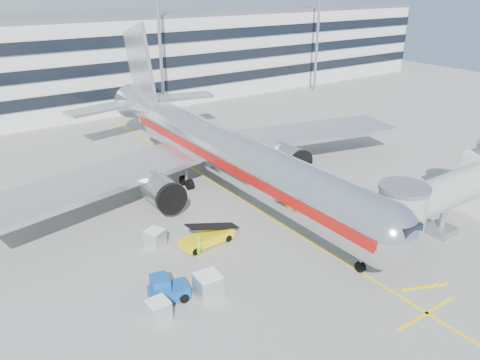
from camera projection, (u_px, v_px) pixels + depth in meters
ground at (292, 230)px, 42.46m from camera, size 180.00×180.00×0.00m
lead_in_line at (231, 192)px, 50.00m from camera, size 0.25×70.00×0.01m
stop_bar at (427, 313)px, 31.90m from camera, size 6.00×0.25×0.01m
main_jet at (222, 151)px, 49.64m from camera, size 50.95×48.70×16.06m
jet_bridge at (459, 190)px, 41.29m from camera, size 17.80×4.50×7.00m
terminal at (81, 60)px, 83.11m from camera, size 150.00×24.25×15.60m
light_mast_centre at (159, 22)px, 72.49m from camera, size 2.40×1.20×25.45m
light_mast_east at (319, 14)px, 90.34m from camera, size 2.40×1.20×25.45m
belt_loader at (207, 237)px, 39.94m from camera, size 5.02×2.07×2.38m
baggage_tug at (166, 290)px, 32.84m from camera, size 2.98×2.18×2.05m
cargo_container_left at (159, 310)px, 31.03m from camera, size 1.41×1.41×1.46m
cargo_container_right at (155, 238)px, 39.69m from camera, size 1.88×1.88×1.51m
cargo_container_front at (208, 286)px, 33.20m from camera, size 1.82×1.82×1.83m
ramp_worker at (199, 247)px, 38.10m from camera, size 0.80×0.74×1.84m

